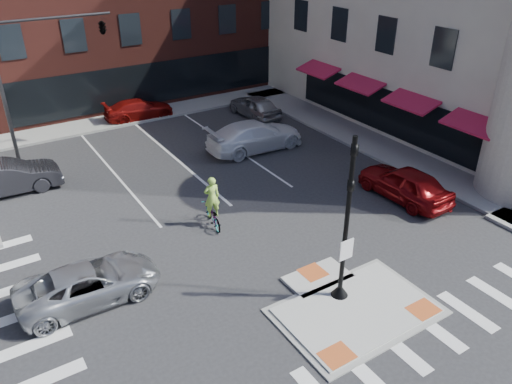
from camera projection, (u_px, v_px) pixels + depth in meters
ground at (347, 304)px, 17.26m from camera, size 120.00×120.00×0.00m
refuge_island at (352, 307)px, 17.04m from camera, size 5.40×4.65×0.13m
sidewalk_e at (372, 142)px, 29.73m from camera, size 3.00×24.00×0.15m
sidewalk_n at (169, 109)px, 34.97m from camera, size 26.00×3.00×0.15m
signal_pole at (345, 242)px, 16.43m from camera, size 0.60×0.60×5.98m
mast_arm_signal at (76, 40)px, 26.03m from camera, size 6.10×2.24×8.00m
silver_suv at (89, 283)px, 17.18m from camera, size 4.91×2.30×1.36m
red_sedan at (405, 183)px, 23.47m from camera, size 2.03×4.79×1.62m
white_pickup at (255, 136)px, 28.61m from camera, size 5.81×2.48×1.67m
bg_car_dark at (6, 178)px, 23.95m from camera, size 5.04×1.95×1.64m
bg_car_silver at (255, 106)px, 33.49m from camera, size 1.90×4.43×1.49m
bg_car_red at (139, 109)px, 33.21m from camera, size 4.61×2.02×1.32m
cyclist at (212, 209)px, 21.38m from camera, size 0.97×1.95×2.32m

